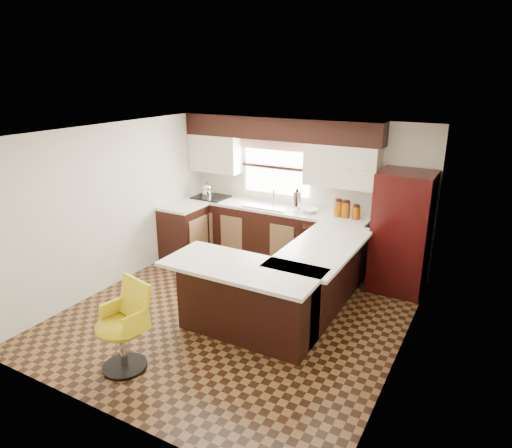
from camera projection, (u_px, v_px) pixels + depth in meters
The scene contains 30 objects.
floor at pixel (236, 314), 6.11m from camera, with size 4.40×4.40×0.00m, color #49301A.
ceiling at pixel (233, 133), 5.35m from camera, with size 4.40×4.40×0.00m, color silver.
wall_back at pixel (304, 191), 7.55m from camera, with size 4.40×4.40×0.00m, color beige.
wall_front at pixel (101, 303), 3.90m from camera, with size 4.40×4.40×0.00m, color beige.
wall_left at pixel (113, 206), 6.69m from camera, with size 4.40×4.40×0.00m, color beige.
wall_right at pixel (406, 261), 4.77m from camera, with size 4.40×4.40×0.00m, color beige.
base_cab_back at pixel (271, 234), 7.75m from camera, with size 3.30×0.60×0.90m, color black.
base_cab_left at pixel (184, 233), 7.83m from camera, with size 0.60×0.70×0.90m, color black.
counter_back at pixel (271, 208), 7.60m from camera, with size 3.30×0.60×0.04m, color silver.
counter_left at pixel (183, 206), 7.68m from camera, with size 0.60×0.70×0.04m, color silver.
soffit at pixel (279, 128), 7.27m from camera, with size 3.40×0.35×0.36m, color black.
upper_cab_left at pixel (216, 153), 7.98m from camera, with size 0.94×0.35×0.64m, color beige.
upper_cab_right at pixel (342, 166), 6.93m from camera, with size 1.14×0.35×0.64m, color beige.
window_pane at pixel (277, 167), 7.65m from camera, with size 1.20×0.02×0.90m, color white.
valance at pixel (276, 145), 7.50m from camera, with size 1.30×0.06×0.18m, color #D19B93.
sink at pixel (268, 206), 7.59m from camera, with size 0.75×0.45×0.03m, color #B2B2B7.
dishwasher at pixel (320, 252), 7.06m from camera, with size 0.58×0.03×0.78m, color black.
cooktop at pixel (211, 197), 8.12m from camera, with size 0.58×0.50×0.03m, color black.
peninsula_long at pixel (318, 280), 6.07m from camera, with size 0.60×1.95×0.90m, color black.
peninsula_return at pixel (247, 301), 5.50m from camera, with size 1.65×0.60×0.90m, color black.
counter_pen_long at pixel (323, 247), 5.90m from camera, with size 0.84×1.95×0.04m, color silver.
counter_pen_return at pixel (241, 268), 5.29m from camera, with size 1.89×0.84×0.04m, color silver.
refrigerator at pixel (402, 232), 6.56m from camera, with size 0.76×0.73×1.77m, color black.
bar_chair at pixel (121, 328), 4.84m from camera, with size 0.53×0.53×0.99m, color gold, non-canonical shape.
kettle at pixel (207, 189), 8.11m from camera, with size 0.18×0.18×0.25m, color silver, non-canonical shape.
percolator at pixel (297, 201), 7.33m from camera, with size 0.13×0.13×0.32m, color silver.
mixing_bowl at pixel (309, 210), 7.27m from camera, with size 0.26×0.26×0.06m, color white.
canister_large at pixel (338, 209), 7.04m from camera, with size 0.13×0.13×0.25m, color #8B4408.
canister_med at pixel (346, 210), 6.99m from camera, with size 0.13×0.13×0.24m, color #8B4408.
canister_small at pixel (356, 213), 6.92m from camera, with size 0.12×0.12×0.19m, color #8B4408.
Camera 1 is at (2.85, -4.61, 3.09)m, focal length 32.00 mm.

